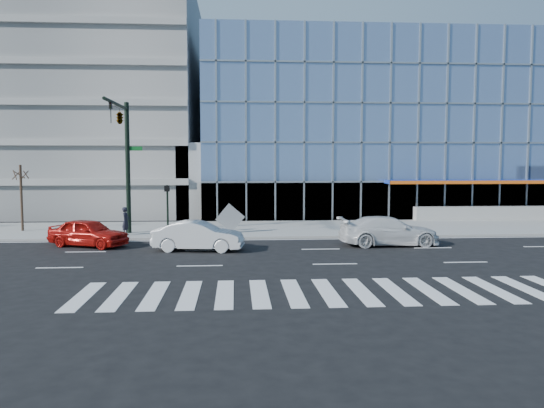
{
  "coord_description": "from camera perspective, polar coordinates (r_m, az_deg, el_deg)",
  "views": [
    {
      "loc": [
        -4.41,
        -27.08,
        4.59
      ],
      "look_at": [
        -2.33,
        3.0,
        2.14
      ],
      "focal_mm": 35.0,
      "sensor_mm": 36.0,
      "label": 1
    }
  ],
  "objects": [
    {
      "name": "ground",
      "position": [
        27.82,
        5.25,
        -4.87
      ],
      "size": [
        160.0,
        160.0,
        0.0
      ],
      "primitive_type": "plane",
      "color": "black",
      "rests_on": "ground"
    },
    {
      "name": "sidewalk",
      "position": [
        35.65,
        3.19,
        -2.63
      ],
      "size": [
        120.0,
        8.0,
        0.15
      ],
      "primitive_type": "cube",
      "color": "gray",
      "rests_on": "ground"
    },
    {
      "name": "theatre_building",
      "position": [
        56.26,
        15.29,
        7.45
      ],
      "size": [
        42.0,
        26.0,
        15.0
      ],
      "primitive_type": "cube",
      "color": "#6A86B2",
      "rests_on": "ground"
    },
    {
      "name": "parking_garage",
      "position": [
        55.59,
        -20.54,
        9.94
      ],
      "size": [
        24.0,
        24.0,
        20.0
      ],
      "primitive_type": "cube",
      "color": "gray",
      "rests_on": "ground"
    },
    {
      "name": "ramp_block",
      "position": [
        45.14,
        -5.97,
        2.61
      ],
      "size": [
        6.0,
        8.0,
        6.0
      ],
      "primitive_type": "cube",
      "color": "gray",
      "rests_on": "ground"
    },
    {
      "name": "tower_backdrop",
      "position": [
        102.26,
        -19.07,
        15.34
      ],
      "size": [
        14.0,
        14.0,
        48.0
      ],
      "primitive_type": "cube",
      "color": "gray",
      "rests_on": "ground"
    },
    {
      "name": "traffic_signal",
      "position": [
        32.37,
        -15.81,
        7.26
      ],
      "size": [
        1.14,
        5.74,
        8.0
      ],
      "color": "black",
      "rests_on": "sidewalk"
    },
    {
      "name": "ped_signal_post",
      "position": [
        32.38,
        -11.19,
        0.22
      ],
      "size": [
        0.3,
        0.33,
        3.0
      ],
      "color": "black",
      "rests_on": "sidewalk"
    },
    {
      "name": "street_tree_near",
      "position": [
        37.17,
        -25.43,
        2.95
      ],
      "size": [
        1.1,
        1.1,
        4.23
      ],
      "color": "#332319",
      "rests_on": "sidewalk"
    },
    {
      "name": "white_suv",
      "position": [
        29.56,
        12.45,
        -2.85
      ],
      "size": [
        5.44,
        2.25,
        1.57
      ],
      "primitive_type": "imported",
      "rotation": [
        0.0,
        0.0,
        1.58
      ],
      "color": "silver",
      "rests_on": "ground"
    },
    {
      "name": "white_sedan",
      "position": [
        27.44,
        -7.92,
        -3.42
      ],
      "size": [
        4.78,
        2.21,
        1.52
      ],
      "primitive_type": "imported",
      "rotation": [
        0.0,
        0.0,
        1.44
      ],
      "color": "silver",
      "rests_on": "ground"
    },
    {
      "name": "red_sedan",
      "position": [
        30.16,
        -19.15,
        -2.93
      ],
      "size": [
        4.74,
        3.35,
        1.5
      ],
      "primitive_type": "imported",
      "rotation": [
        0.0,
        0.0,
        1.17
      ],
      "color": "#B0120D",
      "rests_on": "ground"
    },
    {
      "name": "pedestrian",
      "position": [
        33.01,
        -15.45,
        -1.78
      ],
      "size": [
        0.52,
        0.68,
        1.68
      ],
      "primitive_type": "imported",
      "rotation": [
        0.0,
        0.0,
        1.37
      ],
      "color": "black",
      "rests_on": "sidewalk"
    },
    {
      "name": "tilted_panel",
      "position": [
        32.81,
        -4.52,
        -1.53
      ],
      "size": [
        1.83,
        0.2,
        1.83
      ],
      "primitive_type": "cube",
      "rotation": [
        0.0,
        0.71,
        0.08
      ],
      "color": "#A2A2A2",
      "rests_on": "sidewalk"
    }
  ]
}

